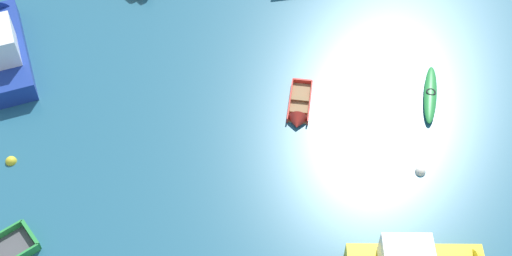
# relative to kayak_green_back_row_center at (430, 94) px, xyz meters

# --- Properties ---
(kayak_green_back_row_center) EXTENTS (1.72, 3.54, 0.34)m
(kayak_green_back_row_center) POSITION_rel_kayak_green_back_row_center_xyz_m (0.00, 0.00, 0.00)
(kayak_green_back_row_center) COLOR #288C3D
(kayak_green_back_row_center) RESTS_ON ground_plane
(motor_launch_deep_blue_foreground_center) EXTENTS (3.35, 7.35, 2.64)m
(motor_launch_deep_blue_foreground_center) POSITION_rel_kayak_green_back_row_center_xyz_m (-19.04, 5.56, 0.59)
(motor_launch_deep_blue_foreground_center) COLOR navy
(motor_launch_deep_blue_foreground_center) RESTS_ON ground_plane
(rowboat_red_near_left) EXTENTS (1.62, 2.96, 0.84)m
(rowboat_red_near_left) POSITION_rel_kayak_green_back_row_center_xyz_m (-6.03, -0.31, -0.04)
(rowboat_red_near_left) COLOR #99754C
(rowboat_red_near_left) RESTS_ON ground_plane
(mooring_buoy_far_field) EXTENTS (0.46, 0.46, 0.46)m
(mooring_buoy_far_field) POSITION_rel_kayak_green_back_row_center_xyz_m (-18.17, -1.13, -0.16)
(mooring_buoy_far_field) COLOR yellow
(mooring_buoy_far_field) RESTS_ON ground_plane
(mooring_buoy_trailing) EXTENTS (0.43, 0.43, 0.43)m
(mooring_buoy_trailing) POSITION_rel_kayak_green_back_row_center_xyz_m (-1.68, -4.01, -0.16)
(mooring_buoy_trailing) COLOR silver
(mooring_buoy_trailing) RESTS_ON ground_plane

